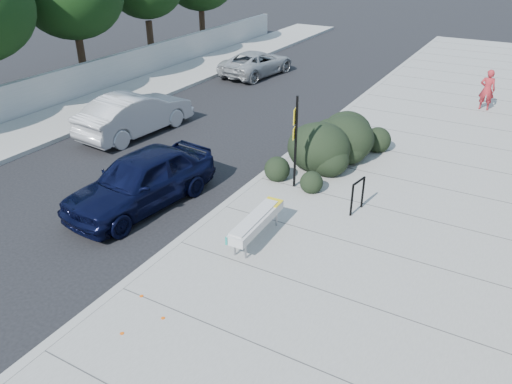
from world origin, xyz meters
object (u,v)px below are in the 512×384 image
(sedan_navy, at_px, (141,180))
(bike_rack, at_px, (358,193))
(sign_post, at_px, (295,137))
(wagon_silver, at_px, (135,114))
(bench, at_px, (257,222))
(suv_silver, at_px, (257,63))
(pedestrian, at_px, (487,90))

(sedan_navy, bearing_deg, bike_rack, 30.38)
(sign_post, bearing_deg, wagon_silver, 155.75)
(sedan_navy, bearing_deg, bench, 4.11)
(sedan_navy, height_order, suv_silver, sedan_navy)
(sign_post, xyz_separation_m, sedan_navy, (-3.25, -2.82, -0.91))
(suv_silver, distance_m, pedestrian, 11.28)
(wagon_silver, bearing_deg, suv_silver, -83.26)
(bike_rack, xyz_separation_m, pedestrian, (1.74, 10.80, 0.28))
(sign_post, xyz_separation_m, suv_silver, (-7.43, 10.98, -1.06))
(suv_silver, bearing_deg, sedan_navy, 113.75)
(sedan_navy, relative_size, pedestrian, 2.72)
(wagon_silver, bearing_deg, bike_rack, 173.80)
(bike_rack, distance_m, pedestrian, 10.94)
(bike_rack, bearing_deg, bench, -112.95)
(bench, relative_size, bike_rack, 2.32)
(bench, height_order, bike_rack, bike_rack)
(suv_silver, bearing_deg, bench, 126.33)
(bike_rack, height_order, suv_silver, suv_silver)
(pedestrian, bearing_deg, wagon_silver, 37.77)
(bike_rack, height_order, sign_post, sign_post)
(wagon_silver, bearing_deg, sign_post, 174.49)
(sedan_navy, xyz_separation_m, pedestrian, (7.08, 13.12, 0.21))
(bench, bearing_deg, sedan_navy, 175.54)
(bench, relative_size, sign_post, 0.79)
(sedan_navy, bearing_deg, suv_silver, 113.73)
(suv_silver, xyz_separation_m, pedestrian, (11.25, -0.69, 0.36))
(bench, xyz_separation_m, wagon_silver, (-7.61, 4.35, 0.11))
(bike_rack, distance_m, sign_post, 2.36)
(sedan_navy, bearing_deg, sign_post, 47.89)
(bike_rack, relative_size, sign_post, 0.34)
(sign_post, bearing_deg, bike_rack, -27.27)
(sign_post, bearing_deg, sedan_navy, -152.63)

